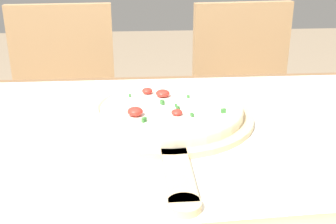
% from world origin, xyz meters
% --- Properties ---
extents(dining_table, '(1.41, 0.92, 0.74)m').
position_xyz_m(dining_table, '(0.00, 0.00, 0.64)').
color(dining_table, brown).
rests_on(dining_table, ground_plane).
extents(towel_cloth, '(1.33, 0.84, 0.00)m').
position_xyz_m(towel_cloth, '(0.00, 0.00, 0.75)').
color(towel_cloth, white).
rests_on(towel_cloth, dining_table).
extents(pizza_peel, '(0.36, 0.53, 0.01)m').
position_xyz_m(pizza_peel, '(-0.04, 0.11, 0.76)').
color(pizza_peel, '#D6B784').
rests_on(pizza_peel, towel_cloth).
extents(pizza, '(0.32, 0.32, 0.04)m').
position_xyz_m(pizza, '(-0.04, 0.13, 0.77)').
color(pizza, beige).
rests_on(pizza, pizza_peel).
extents(chair_left, '(0.42, 0.42, 0.90)m').
position_xyz_m(chair_left, '(-0.37, 0.80, 0.52)').
color(chair_left, tan).
rests_on(chair_left, ground_plane).
extents(chair_right, '(0.44, 0.44, 0.90)m').
position_xyz_m(chair_right, '(0.32, 0.80, 0.52)').
color(chair_right, tan).
rests_on(chair_right, ground_plane).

